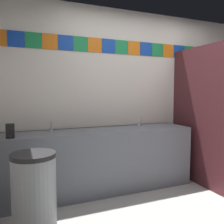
{
  "coord_description": "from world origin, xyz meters",
  "views": [
    {
      "loc": [
        -1.74,
        -1.71,
        1.34
      ],
      "look_at": [
        -0.7,
        0.89,
        1.09
      ],
      "focal_mm": 37.49,
      "sensor_mm": 36.0,
      "label": 1
    }
  ],
  "objects": [
    {
      "name": "wall_back",
      "position": [
        0.0,
        1.53,
        1.27
      ],
      "size": [
        4.1,
        0.09,
        2.53
      ],
      "color": "silver",
      "rests_on": "ground_plane"
    },
    {
      "name": "vanity_counter",
      "position": [
        -0.73,
        1.22,
        0.42
      ],
      "size": [
        2.54,
        0.55,
        0.83
      ],
      "color": "slate",
      "rests_on": "ground_plane"
    },
    {
      "name": "faucet_left",
      "position": [
        -1.36,
        1.3,
        0.88
      ],
      "size": [
        0.04,
        0.1,
        0.14
      ],
      "color": "silver",
      "rests_on": "vanity_counter"
    },
    {
      "name": "faucet_right",
      "position": [
        -0.09,
        1.3,
        0.88
      ],
      "size": [
        0.04,
        0.1,
        0.14
      ],
      "color": "silver",
      "rests_on": "vanity_counter"
    },
    {
      "name": "soap_dispenser",
      "position": [
        -1.83,
        1.06,
        0.91
      ],
      "size": [
        0.09,
        0.09,
        0.16
      ],
      "color": "black",
      "rests_on": "vanity_counter"
    },
    {
      "name": "toilet",
      "position": [
        1.21,
        1.03,
        0.3
      ],
      "size": [
        0.39,
        0.49,
        0.74
      ],
      "color": "white",
      "rests_on": "ground_plane"
    },
    {
      "name": "trash_bin",
      "position": [
        -1.63,
        0.46,
        0.4
      ],
      "size": [
        0.4,
        0.4,
        0.79
      ],
      "color": "#999EA3",
      "rests_on": "ground_plane"
    }
  ]
}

